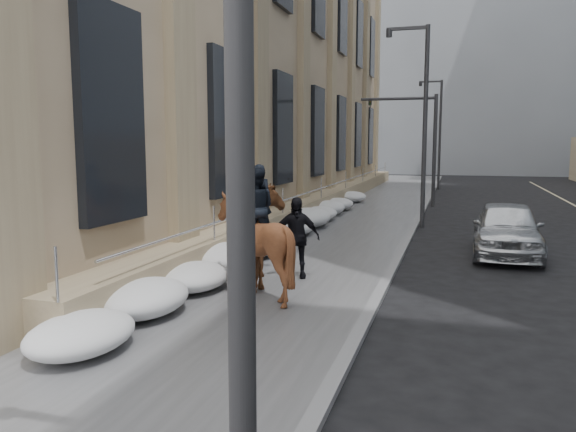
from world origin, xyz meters
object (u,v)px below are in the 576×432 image
object	(u,v)px
pedestrian	(296,237)
car_silver	(507,229)
mounted_horse_right	(254,242)
mounted_horse_left	(264,233)

from	to	relation	value
pedestrian	car_silver	world-z (taller)	pedestrian
pedestrian	car_silver	bearing A→B (deg)	24.74
mounted_horse_right	pedestrian	distance (m)	1.97
mounted_horse_left	pedestrian	distance (m)	0.93
mounted_horse_left	car_silver	distance (m)	8.21
mounted_horse_left	mounted_horse_right	xyz separation A→B (m)	(0.21, -1.23, 0.01)
mounted_horse_right	car_silver	bearing A→B (deg)	-144.57
mounted_horse_right	car_silver	world-z (taller)	mounted_horse_right
mounted_horse_right	car_silver	xyz separation A→B (m)	(5.63, 6.98, -0.49)
mounted_horse_right	pedestrian	xyz separation A→B (m)	(0.38, 1.92, -0.20)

